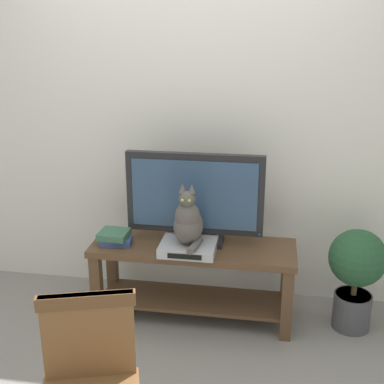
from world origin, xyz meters
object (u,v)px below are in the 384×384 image
Objects in this scene: wooden_chair at (90,383)px; potted_plant at (356,271)px; tv at (195,197)px; media_box at (188,247)px; cat at (188,221)px; tv_stand at (193,268)px; book_stack at (115,237)px.

wooden_chair is 1.90m from potted_plant.
media_box is at bearing -96.12° from tv.
cat is at bearing -172.45° from potted_plant.
tv is 1.30× the size of potted_plant.
tv reaches higher than tv_stand.
cat is 1.30m from wooden_chair.
tv is at bearing 12.70° from book_stack.
book_stack is at bearing -176.59° from potted_plant.
cat is 0.53m from book_stack.
wooden_chair is at bearing -99.06° from media_box.
cat reaches higher than wooden_chair.
tv reaches higher than potted_plant.
media_box is 0.88× the size of cat.
tv_stand is 3.33× the size of cat.
book_stack is at bearing 176.08° from media_box.
tv reaches higher than cat.
tv is (0.00, 0.06, 0.48)m from tv_stand.
potted_plant reaches higher than book_stack.
tv_stand is 0.56m from book_stack.
tv is at bearing 81.25° from wooden_chair.
cat reaches higher than media_box.
cat is 0.47× the size of wooden_chair.
wooden_chair reaches higher than tv_stand.
wooden_chair reaches higher than media_box.
cat is (-0.01, -0.17, -0.10)m from tv.
potted_plant reaches higher than tv_stand.
media_box is 1.30m from wooden_chair.
media_box reaches higher than tv_stand.
tv is 4.05× the size of book_stack.
cat is at bearing -5.50° from book_stack.
wooden_chair is at bearing -99.11° from tv_stand.
tv_stand is at bearing -90.02° from tv.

